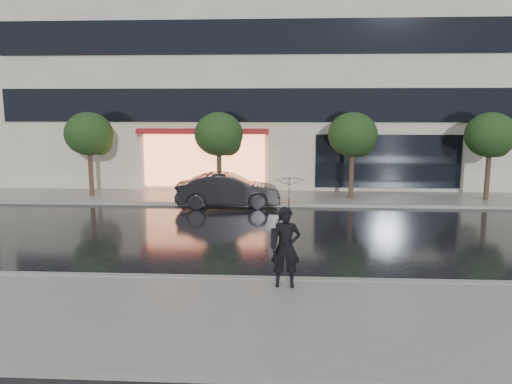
{
  "coord_description": "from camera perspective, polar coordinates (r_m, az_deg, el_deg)",
  "views": [
    {
      "loc": [
        -0.05,
        -12.5,
        4.19
      ],
      "look_at": [
        -0.97,
        3.89,
        1.4
      ],
      "focal_mm": 35.0,
      "sensor_mm": 36.0,
      "label": 1
    }
  ],
  "objects": [
    {
      "name": "tree_far_east",
      "position": [
        24.34,
        25.33,
        5.74
      ],
      "size": [
        2.2,
        2.2,
        3.99
      ],
      "color": "#33261C",
      "rests_on": "ground"
    },
    {
      "name": "parked_car",
      "position": [
        21.22,
        -3.21,
        0.21
      ],
      "size": [
        4.47,
        1.87,
        1.44
      ],
      "primitive_type": "imported",
      "rotation": [
        0.0,
        0.0,
        1.65
      ],
      "color": "black",
      "rests_on": "ground"
    },
    {
      "name": "tree_far_west",
      "position": [
        24.26,
        -18.4,
        6.16
      ],
      "size": [
        2.2,
        2.2,
        3.99
      ],
      "color": "#33261C",
      "rests_on": "ground"
    },
    {
      "name": "sidewalk_far",
      "position": [
        23.12,
        3.29,
        -0.66
      ],
      "size": [
        60.0,
        3.5,
        0.12
      ],
      "primitive_type": "cube",
      "color": "slate",
      "rests_on": "ground"
    },
    {
      "name": "tree_mid_west",
      "position": [
        22.75,
        -4.11,
        6.42
      ],
      "size": [
        2.2,
        2.2,
        3.99
      ],
      "color": "#33261C",
      "rests_on": "ground"
    },
    {
      "name": "curb_far",
      "position": [
        21.4,
        3.29,
        -1.47
      ],
      "size": [
        60.0,
        0.25,
        0.14
      ],
      "primitive_type": "cube",
      "color": "gray",
      "rests_on": "ground"
    },
    {
      "name": "tree_mid_east",
      "position": [
        22.78,
        11.13,
        6.27
      ],
      "size": [
        2.2,
        2.2,
        3.99
      ],
      "color": "#33261C",
      "rests_on": "ground"
    },
    {
      "name": "sidewalk_near",
      "position": [
        10.13,
        3.32,
        -14.43
      ],
      "size": [
        60.0,
        4.5,
        0.12
      ],
      "primitive_type": "cube",
      "color": "slate",
      "rests_on": "ground"
    },
    {
      "name": "ground",
      "position": [
        13.19,
        3.3,
        -8.9
      ],
      "size": [
        120.0,
        120.0,
        0.0
      ],
      "primitive_type": "plane",
      "color": "black",
      "rests_on": "ground"
    },
    {
      "name": "office_building",
      "position": [
        30.85,
        3.45,
        18.6
      ],
      "size": [
        30.0,
        12.76,
        18.0
      ],
      "color": "beige",
      "rests_on": "ground"
    },
    {
      "name": "pedestrian_with_umbrella",
      "position": [
        11.26,
        3.64,
        -2.72
      ],
      "size": [
        1.01,
        1.03,
        2.57
      ],
      "rotation": [
        0.0,
        0.0,
        -0.02
      ],
      "color": "black",
      "rests_on": "sidewalk_near"
    },
    {
      "name": "curb_near",
      "position": [
        12.22,
        3.31,
        -10.08
      ],
      "size": [
        60.0,
        0.25,
        0.14
      ],
      "primitive_type": "cube",
      "color": "gray",
      "rests_on": "ground"
    }
  ]
}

